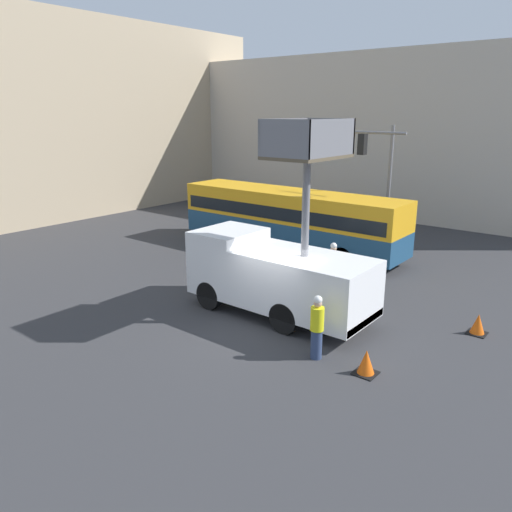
{
  "coord_description": "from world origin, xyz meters",
  "views": [
    {
      "loc": [
        -11.61,
        -8.86,
        6.68
      ],
      "look_at": [
        1.17,
        1.34,
        1.91
      ],
      "focal_mm": 35.0,
      "sensor_mm": 36.0,
      "label": 1
    }
  ],
  "objects_px": {
    "road_worker_directing": "(333,266)",
    "traffic_cone_near_truck": "(366,363)",
    "road_worker_near_truck": "(317,327)",
    "traffic_cone_mid_road": "(478,325)",
    "traffic_light_pole": "(380,170)",
    "city_bus": "(290,216)",
    "utility_truck": "(277,271)"
  },
  "relations": [
    {
      "from": "utility_truck",
      "to": "road_worker_near_truck",
      "type": "xyz_separation_m",
      "value": [
        -1.83,
        -2.72,
        -0.62
      ]
    },
    {
      "from": "traffic_cone_mid_road",
      "to": "road_worker_directing",
      "type": "bearing_deg",
      "value": 83.51
    },
    {
      "from": "traffic_cone_near_truck",
      "to": "road_worker_directing",
      "type": "bearing_deg",
      "value": 38.16
    },
    {
      "from": "road_worker_near_truck",
      "to": "traffic_cone_near_truck",
      "type": "relative_size",
      "value": 2.75
    },
    {
      "from": "traffic_light_pole",
      "to": "road_worker_near_truck",
      "type": "bearing_deg",
      "value": -162.21
    },
    {
      "from": "city_bus",
      "to": "road_worker_directing",
      "type": "height_order",
      "value": "city_bus"
    },
    {
      "from": "road_worker_directing",
      "to": "traffic_cone_near_truck",
      "type": "height_order",
      "value": "road_worker_directing"
    },
    {
      "from": "city_bus",
      "to": "traffic_cone_near_truck",
      "type": "xyz_separation_m",
      "value": [
        -8.79,
        -8.6,
        -1.42
      ]
    },
    {
      "from": "traffic_light_pole",
      "to": "traffic_cone_near_truck",
      "type": "distance_m",
      "value": 12.69
    },
    {
      "from": "city_bus",
      "to": "traffic_cone_near_truck",
      "type": "relative_size",
      "value": 17.27
    },
    {
      "from": "traffic_cone_mid_road",
      "to": "city_bus",
      "type": "bearing_deg",
      "value": 66.78
    },
    {
      "from": "road_worker_directing",
      "to": "traffic_cone_mid_road",
      "type": "height_order",
      "value": "road_worker_directing"
    },
    {
      "from": "utility_truck",
      "to": "traffic_cone_near_truck",
      "type": "distance_m",
      "value": 4.73
    },
    {
      "from": "utility_truck",
      "to": "city_bus",
      "type": "distance_m",
      "value": 8.29
    },
    {
      "from": "city_bus",
      "to": "utility_truck",
      "type": "bearing_deg",
      "value": 130.58
    },
    {
      "from": "utility_truck",
      "to": "road_worker_directing",
      "type": "height_order",
      "value": "utility_truck"
    },
    {
      "from": "road_worker_directing",
      "to": "traffic_cone_mid_road",
      "type": "bearing_deg",
      "value": -14.53
    },
    {
      "from": "utility_truck",
      "to": "road_worker_near_truck",
      "type": "relative_size",
      "value": 3.46
    },
    {
      "from": "traffic_light_pole",
      "to": "road_worker_near_truck",
      "type": "relative_size",
      "value": 3.23
    },
    {
      "from": "utility_truck",
      "to": "city_bus",
      "type": "relative_size",
      "value": 0.55
    },
    {
      "from": "utility_truck",
      "to": "traffic_light_pole",
      "type": "distance_m",
      "value": 9.63
    },
    {
      "from": "traffic_light_pole",
      "to": "road_worker_directing",
      "type": "distance_m",
      "value": 6.82
    },
    {
      "from": "utility_truck",
      "to": "traffic_cone_mid_road",
      "type": "bearing_deg",
      "value": -65.39
    },
    {
      "from": "utility_truck",
      "to": "road_worker_near_truck",
      "type": "height_order",
      "value": "utility_truck"
    },
    {
      "from": "traffic_cone_mid_road",
      "to": "traffic_light_pole",
      "type": "bearing_deg",
      "value": 45.12
    },
    {
      "from": "traffic_light_pole",
      "to": "road_worker_near_truck",
      "type": "height_order",
      "value": "traffic_light_pole"
    },
    {
      "from": "city_bus",
      "to": "traffic_cone_near_truck",
      "type": "height_order",
      "value": "city_bus"
    },
    {
      "from": "traffic_cone_near_truck",
      "to": "traffic_cone_mid_road",
      "type": "height_order",
      "value": "traffic_cone_near_truck"
    },
    {
      "from": "traffic_cone_near_truck",
      "to": "utility_truck",
      "type": "bearing_deg",
      "value": 67.28
    },
    {
      "from": "city_bus",
      "to": "traffic_light_pole",
      "type": "relative_size",
      "value": 1.94
    },
    {
      "from": "utility_truck",
      "to": "traffic_cone_mid_road",
      "type": "xyz_separation_m",
      "value": [
        2.66,
        -5.8,
        -1.25
      ]
    },
    {
      "from": "utility_truck",
      "to": "traffic_cone_mid_road",
      "type": "height_order",
      "value": "utility_truck"
    }
  ]
}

